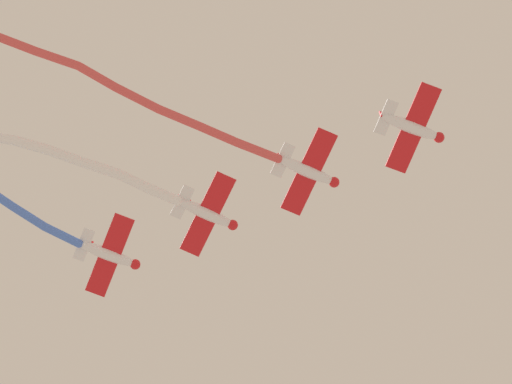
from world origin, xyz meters
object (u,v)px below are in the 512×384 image
Objects in this scene: airplane_lead at (412,127)px; airplane_right_wing at (207,214)px; airplane_slot at (109,255)px; airplane_left_wing at (308,171)px.

airplane_right_wing is at bearing 134.81° from airplane_lead.
airplane_slot reaches higher than airplane_lead.
airplane_slot is (-15.95, 1.85, 0.50)m from airplane_left_wing.
airplane_left_wing is at bearing 134.80° from airplane_lead.
airplane_lead is 1.03× the size of airplane_left_wing.
airplane_left_wing is (-7.98, 0.93, 0.25)m from airplane_lead.
airplane_right_wing is 8.03m from airplane_slot.
airplane_right_wing is (-7.98, 0.93, 0.25)m from airplane_left_wing.
airplane_left_wing is 8.04m from airplane_right_wing.
airplane_right_wing is at bearing -46.56° from airplane_slot.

